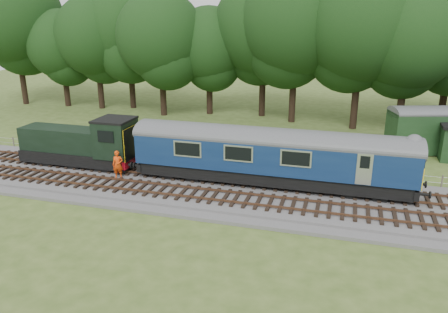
% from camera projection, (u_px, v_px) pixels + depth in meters
% --- Properties ---
extents(ground, '(120.00, 120.00, 0.00)m').
position_uv_depth(ground, '(191.00, 189.00, 29.09)').
color(ground, '#3F561F').
rests_on(ground, ground).
extents(ballast, '(70.00, 7.00, 0.35)m').
position_uv_depth(ballast, '(191.00, 186.00, 29.04)').
color(ballast, '#4C4C4F').
rests_on(ballast, ground).
extents(track_north, '(67.20, 2.40, 0.21)m').
position_uv_depth(track_north, '(198.00, 176.00, 30.24)').
color(track_north, black).
rests_on(track_north, ballast).
extents(track_south, '(67.20, 2.40, 0.21)m').
position_uv_depth(track_south, '(182.00, 192.00, 27.50)').
color(track_south, black).
rests_on(track_south, ballast).
extents(fence, '(64.00, 0.12, 1.00)m').
position_uv_depth(fence, '(212.00, 167.00, 33.20)').
color(fence, '#6B6054').
rests_on(fence, ground).
extents(tree_line, '(70.00, 8.00, 18.00)m').
position_uv_depth(tree_line, '(258.00, 117.00, 49.19)').
color(tree_line, black).
rests_on(tree_line, ground).
extents(dmu_railcar, '(18.05, 2.86, 3.88)m').
position_uv_depth(dmu_railcar, '(271.00, 152.00, 28.24)').
color(dmu_railcar, black).
rests_on(dmu_railcar, ground).
extents(shunter_loco, '(8.91, 2.60, 3.38)m').
position_uv_depth(shunter_loco, '(83.00, 144.00, 32.09)').
color(shunter_loco, black).
rests_on(shunter_loco, ground).
extents(worker, '(0.82, 0.68, 1.93)m').
position_uv_depth(worker, '(118.00, 165.00, 29.77)').
color(worker, '#F7480D').
rests_on(worker, ballast).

